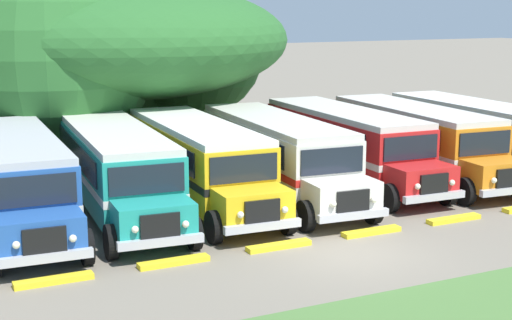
% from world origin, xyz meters
% --- Properties ---
extents(ground_plane, '(220.00, 220.00, 0.00)m').
position_xyz_m(ground_plane, '(0.00, 0.00, 0.00)').
color(ground_plane, slate).
extents(parked_bus_slot_1, '(3.15, 10.90, 2.82)m').
position_xyz_m(parked_bus_slot_1, '(-7.89, 7.33, 1.58)').
color(parked_bus_slot_1, '#23519E').
rests_on(parked_bus_slot_1, ground_plane).
extents(parked_bus_slot_2, '(3.44, 10.95, 2.82)m').
position_xyz_m(parked_bus_slot_2, '(-4.65, 7.29, 1.58)').
color(parked_bus_slot_2, teal).
rests_on(parked_bus_slot_2, ground_plane).
extents(parked_bus_slot_3, '(3.16, 10.90, 2.82)m').
position_xyz_m(parked_bus_slot_3, '(-1.67, 7.42, 1.58)').
color(parked_bus_slot_3, yellow).
rests_on(parked_bus_slot_3, ground_plane).
extents(parked_bus_slot_4, '(3.33, 10.94, 2.82)m').
position_xyz_m(parked_bus_slot_4, '(1.45, 7.25, 1.58)').
color(parked_bus_slot_4, silver).
rests_on(parked_bus_slot_4, ground_plane).
extents(parked_bus_slot_5, '(3.05, 10.89, 2.82)m').
position_xyz_m(parked_bus_slot_5, '(4.98, 8.01, 1.58)').
color(parked_bus_slot_5, red).
rests_on(parked_bus_slot_5, ground_plane).
extents(parked_bus_slot_6, '(3.34, 10.94, 2.82)m').
position_xyz_m(parked_bus_slot_6, '(8.07, 7.55, 1.58)').
color(parked_bus_slot_6, orange).
rests_on(parked_bus_slot_6, ground_plane).
extents(parked_bus_slot_7, '(3.07, 10.89, 2.82)m').
position_xyz_m(parked_bus_slot_7, '(11.31, 7.48, 1.58)').
color(parked_bus_slot_7, '#9E9993').
rests_on(parked_bus_slot_7, ground_plane).
extents(curb_wheelstop_1, '(2.00, 0.36, 0.15)m').
position_xyz_m(curb_wheelstop_1, '(-8.06, 1.33, 0.07)').
color(curb_wheelstop_1, yellow).
rests_on(curb_wheelstop_1, ground_plane).
extents(curb_wheelstop_2, '(2.00, 0.36, 0.15)m').
position_xyz_m(curb_wheelstop_2, '(-4.84, 1.33, 0.07)').
color(curb_wheelstop_2, yellow).
rests_on(curb_wheelstop_2, ground_plane).
extents(curb_wheelstop_3, '(2.00, 0.36, 0.15)m').
position_xyz_m(curb_wheelstop_3, '(-1.61, 1.33, 0.07)').
color(curb_wheelstop_3, yellow).
rests_on(curb_wheelstop_3, ground_plane).
extents(curb_wheelstop_4, '(2.00, 0.36, 0.15)m').
position_xyz_m(curb_wheelstop_4, '(1.61, 1.33, 0.07)').
color(curb_wheelstop_4, yellow).
rests_on(curb_wheelstop_4, ground_plane).
extents(curb_wheelstop_5, '(2.00, 0.36, 0.15)m').
position_xyz_m(curb_wheelstop_5, '(4.84, 1.33, 0.07)').
color(curb_wheelstop_5, yellow).
rests_on(curb_wheelstop_5, ground_plane).
extents(broad_shade_tree, '(15.18, 15.34, 9.49)m').
position_xyz_m(broad_shade_tree, '(-1.84, 17.35, 5.11)').
color(broad_shade_tree, brown).
rests_on(broad_shade_tree, ground_plane).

